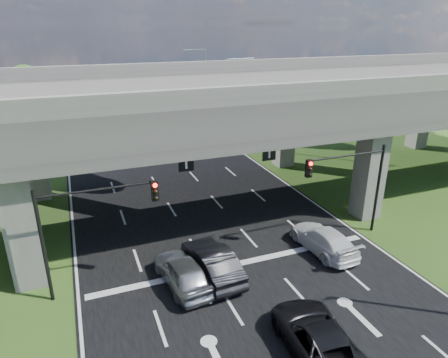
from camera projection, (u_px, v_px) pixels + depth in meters
ground at (266, 300)px, 20.10m from camera, size 160.00×160.00×0.00m
road at (203, 217)px, 28.77m from camera, size 18.00×120.00×0.03m
overpass at (192, 102)px, 27.63m from camera, size 80.00×15.00×10.00m
signal_right at (353, 177)px, 24.64m from camera, size 5.76×0.54×6.00m
signal_left at (88, 219)px, 19.35m from camera, size 5.76×0.54×6.00m
streetlight_far at (250, 96)px, 42.21m from camera, size 3.38×0.25×10.00m
streetlight_beyond at (203, 78)px, 56.10m from camera, size 3.38×0.25×10.00m
tree_left_near at (0, 120)px, 36.19m from camera, size 4.50×4.50×7.80m
tree_left_far at (24, 90)px, 50.29m from camera, size 4.80×4.80×8.32m
tree_right_near at (259, 101)px, 47.18m from camera, size 4.20×4.20×7.28m
tree_right_mid at (253, 92)px, 55.25m from camera, size 3.91×3.90×6.76m
tree_right_far at (207, 81)px, 60.61m from camera, size 4.50×4.50×7.80m
car_silver at (183, 272)px, 20.96m from camera, size 2.47×5.00×1.64m
car_dark at (212, 262)px, 21.77m from camera, size 2.19×5.33×1.72m
car_white at (323, 239)px, 24.25m from camera, size 2.34×5.22×1.49m
car_trailing at (318, 339)px, 16.56m from camera, size 3.06×5.76×1.54m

